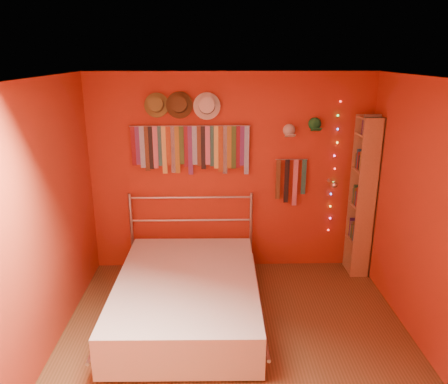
{
  "coord_description": "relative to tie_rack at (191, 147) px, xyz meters",
  "views": [
    {
      "loc": [
        -0.2,
        -3.53,
        2.69
      ],
      "look_at": [
        -0.1,
        0.9,
        1.29
      ],
      "focal_mm": 35.0,
      "sensor_mm": 36.0,
      "label": 1
    }
  ],
  "objects": [
    {
      "name": "tie_rack",
      "position": [
        0.0,
        0.0,
        0.0
      ],
      "size": [
        1.45,
        0.03,
        0.6
      ],
      "color": "#AEAEB3",
      "rests_on": "back_wall"
    },
    {
      "name": "fairy_lights",
      "position": [
        1.78,
        0.03,
        -0.29
      ],
      "size": [
        0.05,
        0.02,
        1.68
      ],
      "color": "#FF3333",
      "rests_on": "back_wall"
    },
    {
      "name": "bookshelf",
      "position": [
        2.14,
        -0.15,
        -0.6
      ],
      "size": [
        0.25,
        0.34,
        2.0
      ],
      "color": "#946843",
      "rests_on": "ground"
    },
    {
      "name": "reading_lamp",
      "position": [
        1.73,
        -0.18,
        -0.43
      ],
      "size": [
        0.08,
        0.32,
        0.1
      ],
      "color": "#AEAEB3",
      "rests_on": "back_wall"
    },
    {
      "name": "fedora_brown",
      "position": [
        -0.12,
        -0.03,
        0.51
      ],
      "size": [
        0.32,
        0.17,
        0.31
      ],
      "rotation": [
        1.36,
        0.0,
        0.0
      ],
      "color": "#4C361B",
      "rests_on": "back_wall"
    },
    {
      "name": "fedora_white",
      "position": [
        0.2,
        -0.03,
        0.5
      ],
      "size": [
        0.32,
        0.17,
        0.32
      ],
      "rotation": [
        1.36,
        0.0,
        0.0
      ],
      "color": "silver",
      "rests_on": "back_wall"
    },
    {
      "name": "cap_white",
      "position": [
        1.19,
        0.01,
        0.2
      ],
      "size": [
        0.16,
        0.21,
        0.16
      ],
      "color": "silver",
      "rests_on": "back_wall"
    },
    {
      "name": "bed",
      "position": [
        -0.02,
        -1.11,
        -1.38
      ],
      "size": [
        1.59,
        2.15,
        1.03
      ],
      "rotation": [
        0.0,
        0.0,
        -0.01
      ],
      "color": "#AEAEB3",
      "rests_on": "ground"
    },
    {
      "name": "small_tie_rack",
      "position": [
        1.23,
        0.0,
        -0.41
      ],
      "size": [
        0.4,
        0.03,
        0.6
      ],
      "color": "#AEAEB3",
      "rests_on": "back_wall"
    },
    {
      "name": "cap_green",
      "position": [
        1.5,
        0.01,
        0.27
      ],
      "size": [
        0.17,
        0.21,
        0.17
      ],
      "color": "#1A7636",
      "rests_on": "back_wall"
    },
    {
      "name": "back_wall",
      "position": [
        0.49,
        0.07,
        -0.36
      ],
      "size": [
        3.5,
        0.02,
        2.5
      ],
      "primitive_type": "cube",
      "color": "#AD3B1C",
      "rests_on": "ground"
    },
    {
      "name": "right_wall",
      "position": [
        2.24,
        -1.68,
        -0.36
      ],
      "size": [
        0.02,
        3.5,
        2.5
      ],
      "primitive_type": "cube",
      "color": "#AD3B1C",
      "rests_on": "ground"
    },
    {
      "name": "left_wall",
      "position": [
        -1.26,
        -1.68,
        -0.36
      ],
      "size": [
        0.02,
        3.5,
        2.5
      ],
      "primitive_type": "cube",
      "color": "#AD3B1C",
      "rests_on": "ground"
    },
    {
      "name": "ground",
      "position": [
        0.49,
        -1.68,
        -1.61
      ],
      "size": [
        3.5,
        3.5,
        0.0
      ],
      "primitive_type": "plane",
      "color": "brown",
      "rests_on": "ground"
    },
    {
      "name": "ceiling",
      "position": [
        0.49,
        -1.68,
        0.89
      ],
      "size": [
        3.5,
        3.5,
        0.02
      ],
      "primitive_type": "cube",
      "color": "white",
      "rests_on": "back_wall"
    },
    {
      "name": "fedora_olive",
      "position": [
        -0.39,
        -0.03,
        0.51
      ],
      "size": [
        0.29,
        0.16,
        0.29
      ],
      "rotation": [
        1.36,
        0.0,
        0.0
      ],
      "color": "olive",
      "rests_on": "back_wall"
    }
  ]
}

